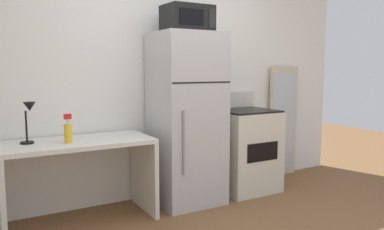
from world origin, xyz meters
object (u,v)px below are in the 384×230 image
desk (78,164)px  refrigerator (186,119)px  desk_lamp (29,115)px  oven_range (245,149)px  spray_bottle (68,131)px  leaning_mirror (283,121)px  microwave (187,19)px

desk → refrigerator: bearing=0.0°
desk_lamp → refrigerator: refrigerator is taller
desk_lamp → oven_range: desk_lamp is taller
spray_bottle → leaning_mirror: 2.80m
desk → desk_lamp: desk_lamp is taller
desk → microwave: 1.73m
desk_lamp → oven_range: 2.31m
desk → leaning_mirror: size_ratio=0.92×
oven_range → leaning_mirror: (0.81, 0.26, 0.23)m
desk_lamp → leaning_mirror: leaning_mirror is taller
leaning_mirror → desk: bearing=-174.3°
desk_lamp → leaning_mirror: (3.06, 0.23, -0.29)m
refrigerator → leaning_mirror: (1.57, 0.27, -0.17)m
leaning_mirror → spray_bottle: bearing=-172.9°
spray_bottle → refrigerator: size_ratio=0.14×
spray_bottle → desk: bearing=40.1°
desk → leaning_mirror: (2.68, 0.27, 0.17)m
refrigerator → leaning_mirror: bearing=9.6°
desk → oven_range: size_ratio=1.18×
desk_lamp → microwave: 1.72m
desk → oven_range: 1.87m
desk → microwave: bearing=-1.1°
microwave → desk: bearing=178.9°
desk_lamp → oven_range: size_ratio=0.32×
spray_bottle → oven_range: size_ratio=0.23×
microwave → desk_lamp: bearing=177.6°
microwave → leaning_mirror: size_ratio=0.33×
refrigerator → desk_lamp: bearing=178.4°
spray_bottle → refrigerator: refrigerator is taller
spray_bottle → leaning_mirror: (2.77, 0.35, -0.15)m
desk → leaning_mirror: leaning_mirror is taller
oven_range → leaning_mirror: leaning_mirror is taller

